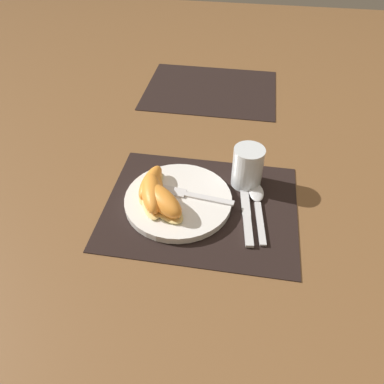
% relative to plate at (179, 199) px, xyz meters
% --- Properties ---
extents(ground_plane, '(3.00, 3.00, 0.00)m').
position_rel_plate_xyz_m(ground_plane, '(0.05, -0.00, -0.01)').
color(ground_plane, brown).
extents(placemat, '(0.43, 0.33, 0.00)m').
position_rel_plate_xyz_m(placemat, '(0.05, -0.00, -0.01)').
color(placemat, black).
rests_on(placemat, ground_plane).
extents(placemat_far, '(0.43, 0.33, 0.00)m').
position_rel_plate_xyz_m(placemat_far, '(0.00, 0.54, -0.01)').
color(placemat_far, black).
rests_on(placemat_far, ground_plane).
extents(plate, '(0.24, 0.24, 0.02)m').
position_rel_plate_xyz_m(plate, '(0.00, 0.00, 0.00)').
color(plate, white).
rests_on(plate, placemat).
extents(juice_glass, '(0.07, 0.07, 0.10)m').
position_rel_plate_xyz_m(juice_glass, '(0.15, 0.09, 0.04)').
color(juice_glass, silver).
rests_on(juice_glass, placemat).
extents(knife, '(0.05, 0.22, 0.01)m').
position_rel_plate_xyz_m(knife, '(0.15, -0.01, -0.01)').
color(knife, silver).
rests_on(knife, placemat).
extents(spoon, '(0.05, 0.19, 0.01)m').
position_rel_plate_xyz_m(spoon, '(0.18, 0.03, -0.00)').
color(spoon, silver).
rests_on(spoon, placemat).
extents(fork, '(0.18, 0.04, 0.00)m').
position_rel_plate_xyz_m(fork, '(0.02, 0.01, 0.01)').
color(fork, silver).
rests_on(fork, plate).
extents(citrus_wedge_0, '(0.05, 0.12, 0.04)m').
position_rel_plate_xyz_m(citrus_wedge_0, '(-0.07, 0.01, 0.02)').
color(citrus_wedge_0, '#F4DB84').
rests_on(citrus_wedge_0, plate).
extents(citrus_wedge_1, '(0.06, 0.12, 0.03)m').
position_rel_plate_xyz_m(citrus_wedge_1, '(-0.05, -0.00, 0.02)').
color(citrus_wedge_1, '#F4DB84').
rests_on(citrus_wedge_1, plate).
extents(citrus_wedge_2, '(0.09, 0.14, 0.05)m').
position_rel_plate_xyz_m(citrus_wedge_2, '(-0.05, -0.02, 0.03)').
color(citrus_wedge_2, '#F4DB84').
rests_on(citrus_wedge_2, plate).
extents(citrus_wedge_3, '(0.13, 0.13, 0.05)m').
position_rel_plate_xyz_m(citrus_wedge_3, '(-0.03, -0.04, 0.03)').
color(citrus_wedge_3, '#F4DB84').
rests_on(citrus_wedge_3, plate).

